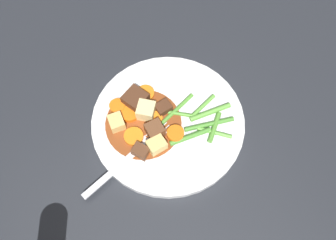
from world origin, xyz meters
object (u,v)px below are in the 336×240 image
carrot_slice_4 (173,135)px  potato_chunk_2 (146,111)px  meat_chunk_0 (136,100)px  meat_chunk_1 (164,108)px  meat_chunk_2 (141,151)px  potato_chunk_0 (117,123)px  fork (131,156)px  carrot_slice_3 (130,113)px  carrot_slice_2 (134,137)px  carrot_slice_1 (155,119)px  carrot_slice_0 (117,107)px  potato_chunk_1 (157,145)px  dinner_plate (168,122)px  meat_chunk_3 (155,130)px  carrot_slice_5 (145,94)px

carrot_slice_4 → potato_chunk_2: size_ratio=0.98×
meat_chunk_0 → meat_chunk_1: bearing=142.3°
meat_chunk_2 → potato_chunk_0: bearing=-73.2°
carrot_slice_4 → fork: bearing=4.2°
carrot_slice_3 → meat_chunk_1: bearing=164.9°
carrot_slice_2 → meat_chunk_2: 0.03m
carrot_slice_1 → carrot_slice_2: size_ratio=0.79×
potato_chunk_0 → meat_chunk_2: potato_chunk_0 is taller
carrot_slice_4 → carrot_slice_3: bearing=-52.7°
carrot_slice_0 → potato_chunk_0: size_ratio=0.98×
potato_chunk_0 → carrot_slice_0: bearing=-111.1°
carrot_slice_2 → potato_chunk_2: bearing=-137.6°
carrot_slice_3 → potato_chunk_1: 0.08m
dinner_plate → potato_chunk_1: bearing=46.8°
carrot_slice_2 → meat_chunk_3: bearing=169.9°
carrot_slice_2 → meat_chunk_1: 0.07m
carrot_slice_5 → meat_chunk_3: (0.01, 0.07, 0.01)m
meat_chunk_1 → meat_chunk_2: size_ratio=1.01×
dinner_plate → carrot_slice_3: carrot_slice_3 is taller
dinner_plate → fork: size_ratio=1.50×
dinner_plate → meat_chunk_3: 0.04m
potato_chunk_1 → meat_chunk_1: potato_chunk_1 is taller
carrot_slice_0 → carrot_slice_1: size_ratio=1.06×
carrot_slice_1 → carrot_slice_5: size_ratio=0.81×
dinner_plate → carrot_slice_0: size_ratio=9.69×
potato_chunk_2 → carrot_slice_5: bearing=-108.9°
meat_chunk_0 → meat_chunk_1: 0.05m
carrot_slice_2 → carrot_slice_4: carrot_slice_4 is taller
meat_chunk_1 → potato_chunk_1: bearing=57.9°
meat_chunk_2 → meat_chunk_3: (-0.03, -0.02, 0.00)m
dinner_plate → carrot_slice_1: carrot_slice_1 is taller
potato_chunk_1 → meat_chunk_0: size_ratio=0.79×
potato_chunk_0 → fork: bearing=91.0°
meat_chunk_1 → meat_chunk_3: meat_chunk_3 is taller
carrot_slice_5 → potato_chunk_1: bearing=78.9°
carrot_slice_4 → carrot_slice_5: size_ratio=0.91×
potato_chunk_1 → fork: (0.04, -0.00, -0.01)m
dinner_plate → meat_chunk_1: bearing=-91.7°
meat_chunk_0 → fork: size_ratio=0.21×
dinner_plate → fork: bearing=24.3°
carrot_slice_4 → carrot_slice_1: bearing=-69.6°
carrot_slice_5 → meat_chunk_0: meat_chunk_0 is taller
potato_chunk_0 → potato_chunk_1: potato_chunk_1 is taller
carrot_slice_2 → meat_chunk_2: size_ratio=1.27×
carrot_slice_0 → meat_chunk_3: bearing=121.0°
carrot_slice_2 → meat_chunk_1: meat_chunk_1 is taller
carrot_slice_4 → carrot_slice_5: bearing=-82.3°
fork → carrot_slice_0: bearing=-96.5°
potato_chunk_2 → carrot_slice_0: bearing=-36.3°
potato_chunk_1 → meat_chunk_0: meat_chunk_0 is taller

